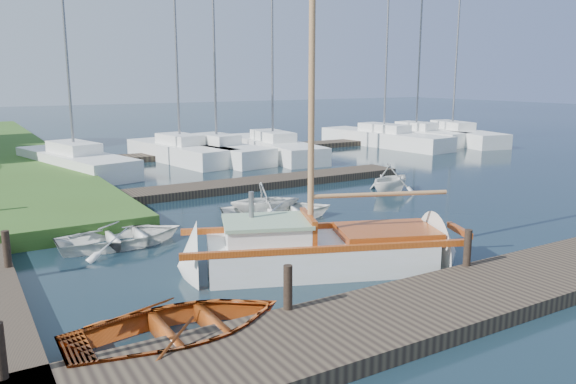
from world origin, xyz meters
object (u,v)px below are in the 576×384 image
mooring_post_0 (0,351)px  tender_d (391,176)px  mooring_post_2 (468,248)px  tender_c (278,208)px  marina_boat_3 (273,146)px  mooring_post_1 (288,287)px  marina_boat_7 (452,134)px  marina_boat_5 (384,137)px  marina_boat_6 (416,135)px  tender_b (265,197)px  dinghy (180,322)px  marina_boat_2 (217,150)px  sailboat (326,253)px  tender_a (121,233)px  marina_boat_1 (180,150)px  marina_boat_0 (75,160)px  mooring_post_4 (7,249)px

mooring_post_0 → tender_d: size_ratio=0.34×
mooring_post_2 → tender_c: bearing=97.6°
tender_c → marina_boat_3: marina_boat_3 is taller
mooring_post_1 → marina_boat_7: marina_boat_7 is taller
marina_boat_5 → marina_boat_6: 2.76m
tender_b → marina_boat_3: size_ratio=0.19×
dinghy → marina_boat_2: (8.87, 18.57, 0.20)m
mooring_post_0 → marina_boat_6: size_ratio=0.07×
dinghy → tender_c: dinghy is taller
sailboat → marina_boat_2: 17.37m
tender_a → marina_boat_5: (19.98, 13.09, 0.24)m
mooring_post_2 → marina_boat_5: (14.23, 19.41, -0.13)m
marina_boat_1 → marina_boat_2: 1.90m
tender_a → marina_boat_7: (25.26, 12.32, 0.25)m
mooring_post_1 → marina_boat_7: size_ratio=0.06×
mooring_post_1 → mooring_post_0: bearing=180.0°
marina_boat_0 → marina_boat_1: bearing=-94.1°
marina_boat_5 → tender_c: bearing=123.7°
mooring_post_2 → marina_boat_0: bearing=103.6°
dinghy → marina_boat_7: (25.88, 18.35, 0.20)m
mooring_post_2 → tender_a: size_ratio=0.25×
mooring_post_4 → tender_b: (7.51, 2.24, -0.12)m
tender_a → marina_boat_0: marina_boat_0 is taller
marina_boat_2 → marina_boat_5: marina_boat_5 is taller
mooring_post_0 → mooring_post_4: (0.50, 5.00, 0.00)m
mooring_post_0 → marina_boat_7: bearing=33.2°
tender_b → marina_boat_7: (20.49, 11.41, -0.00)m
marina_boat_1 → marina_boat_5: size_ratio=0.98×
dinghy → tender_a: (0.63, 6.02, -0.05)m
marina_boat_5 → mooring_post_2: bearing=137.3°
mooring_post_4 → marina_boat_2: marina_boat_2 is taller
marina_boat_7 → mooring_post_4: bearing=127.3°
mooring_post_0 → marina_boat_2: 22.09m
mooring_post_0 → tender_a: (3.25, 6.32, -0.37)m
marina_boat_7 → marina_boat_6: bearing=84.1°
dinghy → marina_boat_5: marina_boat_5 is taller
mooring_post_4 → marina_boat_3: marina_boat_3 is taller
mooring_post_4 → tender_b: tender_b is taller
marina_boat_6 → marina_boat_7: marina_boat_7 is taller
mooring_post_0 → tender_c: 10.50m
sailboat → marina_boat_7: bearing=58.6°
marina_boat_5 → marina_boat_6: (2.76, 0.02, 0.01)m
mooring_post_2 → mooring_post_1: bearing=180.0°
sailboat → tender_b: size_ratio=4.47×
marina_boat_2 → marina_boat_5: size_ratio=0.99×
mooring_post_1 → tender_a: 6.46m
tender_a → marina_boat_2: size_ratio=0.28×
tender_c → marina_boat_1: size_ratio=0.31×
marina_boat_0 → marina_boat_7: 24.06m
tender_a → marina_boat_1: 14.98m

